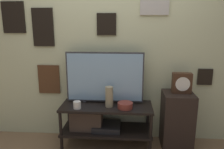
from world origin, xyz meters
TOP-DOWN VIEW (x-y plane):
  - wall_back at (-0.01, 0.55)m, footprint 6.40×0.08m
  - media_console at (-0.10, 0.27)m, footprint 1.18×0.46m
  - television at (-0.03, 0.37)m, footprint 1.01×0.05m
  - vase_tall_ceramic at (0.04, 0.23)m, footprint 0.10×0.10m
  - vase_wide_bowl at (0.24, 0.19)m, footprint 0.19×0.19m
  - candle_jar at (-0.35, 0.14)m, footprint 0.10×0.10m
  - side_table at (0.92, 0.30)m, footprint 0.38×0.38m
  - mantel_clock at (0.95, 0.32)m, footprint 0.24×0.11m

SIDE VIEW (x-z plane):
  - media_console at x=-0.10m, z-range 0.07..0.63m
  - side_table at x=0.92m, z-range 0.00..0.74m
  - vase_wide_bowl at x=0.24m, z-range 0.56..0.64m
  - candle_jar at x=-0.35m, z-range 0.56..0.65m
  - vase_tall_ceramic at x=0.04m, z-range 0.56..0.82m
  - mantel_clock at x=0.95m, z-range 0.74..1.00m
  - television at x=-0.03m, z-range 0.57..1.25m
  - wall_back at x=-0.01m, z-range 0.00..2.70m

